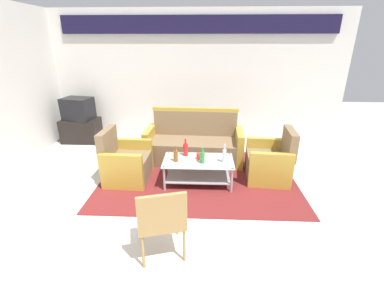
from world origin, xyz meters
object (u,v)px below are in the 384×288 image
at_px(armchair_left, 126,163).
at_px(television, 78,109).
at_px(couch, 194,145).
at_px(coffee_table, 198,168).
at_px(bottle_brown, 176,156).
at_px(bottle_red, 186,149).
at_px(bottle_green, 202,157).
at_px(armchair_right, 270,162).
at_px(tv_stand, 81,130).
at_px(cup, 199,156).
at_px(bottle_clear, 224,156).
at_px(wicker_chair, 161,217).

relative_size(armchair_left, television, 1.26).
height_order(couch, coffee_table, couch).
bearing_deg(bottle_brown, bottle_red, 59.43).
distance_m(bottle_red, bottle_green, 0.38).
bearing_deg(bottle_brown, bottle_green, -4.58).
xyz_separation_m(couch, armchair_right, (1.28, -0.66, -0.03)).
relative_size(armchair_left, tv_stand, 1.06).
xyz_separation_m(bottle_brown, bottle_green, (0.41, -0.03, -0.00)).
xyz_separation_m(tv_stand, television, (0.00, 0.00, 0.50)).
xyz_separation_m(couch, television, (-2.60, 0.91, 0.44)).
distance_m(armchair_left, television, 2.33).
height_order(bottle_red, cup, bottle_red).
xyz_separation_m(bottle_clear, wicker_chair, (-0.74, -1.50, -0.03)).
height_order(bottle_clear, television, television).
height_order(armchair_right, television, television).
bearing_deg(bottle_green, armchair_left, 171.87).
bearing_deg(bottle_red, bottle_clear, -20.90).
bearing_deg(bottle_brown, tv_stand, 141.67).
bearing_deg(bottle_green, tv_stand, 145.60).
bearing_deg(couch, television, -16.81).
distance_m(cup, wicker_chair, 1.65).
height_order(couch, bottle_clear, couch).
bearing_deg(bottle_brown, television, 141.62).
distance_m(armchair_left, bottle_clear, 1.61).
distance_m(couch, coffee_table, 0.89).
xyz_separation_m(couch, bottle_green, (0.16, -0.98, 0.19)).
relative_size(bottle_clear, tv_stand, 0.38).
height_order(armchair_right, bottle_clear, armchair_right).
xyz_separation_m(bottle_clear, bottle_brown, (-0.75, 0.00, -0.02)).
distance_m(armchair_right, tv_stand, 4.18).
relative_size(armchair_left, wicker_chair, 1.01).
xyz_separation_m(armchair_right, cup, (-1.17, -0.18, 0.17)).
relative_size(bottle_brown, cup, 2.55).
relative_size(coffee_table, bottle_green, 4.41).
bearing_deg(television, armchair_right, 169.20).
bearing_deg(couch, coffee_table, 98.94).
relative_size(coffee_table, wicker_chair, 1.31).
xyz_separation_m(bottle_green, tv_stand, (-2.76, 1.89, -0.24)).
bearing_deg(bottle_clear, coffee_table, 171.33).
bearing_deg(wicker_chair, bottle_green, 59.46).
bearing_deg(wicker_chair, television, 109.79).
relative_size(bottle_red, cup, 2.88).
height_order(armchair_right, bottle_green, armchair_right).
bearing_deg(bottle_red, armchair_left, -175.00).
relative_size(couch, armchair_right, 2.15).
bearing_deg(armchair_left, television, -136.74).
xyz_separation_m(armchair_left, bottle_green, (1.25, -0.18, 0.22)).
bearing_deg(wicker_chair, bottle_red, 70.55).
xyz_separation_m(couch, wicker_chair, (-0.24, -2.45, 0.18)).
distance_m(bottle_red, television, 2.98).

